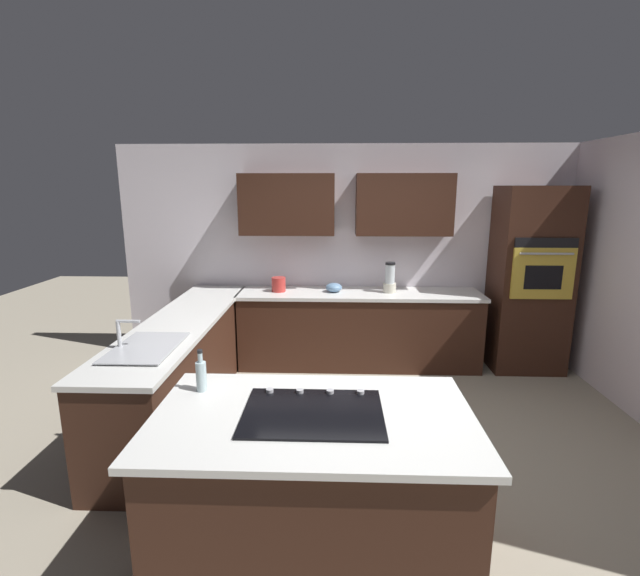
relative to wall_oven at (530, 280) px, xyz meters
The scene contains 15 objects.
ground_plane 2.74m from the wall_oven, 42.84° to the left, with size 14.00×14.00×0.00m, color #9E937F.
wall_back 1.99m from the wall_oven, ahead, with size 6.00×0.44×2.60m.
lower_cabinets_back 2.05m from the wall_oven, ahead, with size 2.80×0.60×0.86m, color #381E14.
countertop_back 1.96m from the wall_oven, ahead, with size 2.84×0.64×0.04m, color silver.
lower_cabinets_side 3.90m from the wall_oven, 17.62° to the left, with size 0.60×2.90×0.86m, color #381E14.
countertop_side 3.85m from the wall_oven, 17.62° to the left, with size 0.64×2.94×0.04m, color silver.
island_base 3.80m from the wall_oven, 51.26° to the left, with size 1.68×0.96×0.86m, color #381E14.
island_top 3.75m from the wall_oven, 51.26° to the left, with size 1.76×1.04×0.04m, color silver.
wall_oven is the anchor object (origin of this frame).
sink_unit 4.17m from the wall_oven, 28.04° to the left, with size 0.46×0.70×0.23m.
cooktop 3.75m from the wall_oven, 51.20° to the left, with size 0.76×0.56×0.03m.
blender 1.60m from the wall_oven, ahead, with size 0.15×0.15×0.35m.
mixing_bowl 2.25m from the wall_oven, ahead, with size 0.19×0.19×0.11m, color #668CB2.
kettle 2.90m from the wall_oven, ahead, with size 0.16×0.16×0.17m, color red.
oil_bottle 4.03m from the wall_oven, 41.21° to the left, with size 0.06×0.06×0.26m.
Camera 1 is at (0.38, 3.47, 2.11)m, focal length 25.49 mm.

